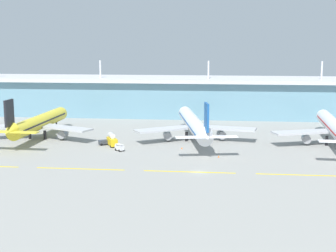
% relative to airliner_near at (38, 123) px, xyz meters
% --- Properties ---
extents(ground_plane, '(600.00, 600.00, 0.00)m').
position_rel_airliner_near_xyz_m(ground_plane, '(67.11, -44.61, -6.44)').
color(ground_plane, gray).
extents(terminal_building, '(288.00, 34.00, 29.16)m').
position_rel_airliner_near_xyz_m(terminal_building, '(67.11, 66.63, 3.84)').
color(terminal_building, '#6693A8').
rests_on(terminal_building, ground).
extents(airliner_near, '(48.77, 59.18, 18.90)m').
position_rel_airliner_near_xyz_m(airliner_near, '(0.00, 0.00, 0.00)').
color(airliner_near, yellow).
rests_on(airliner_near, ground).
extents(airliner_middle, '(47.95, 69.97, 18.90)m').
position_rel_airliner_near_xyz_m(airliner_middle, '(63.02, 3.19, 0.01)').
color(airliner_middle, white).
rests_on(airliner_middle, ground).
extents(airliner_far, '(48.73, 69.10, 18.90)m').
position_rel_airliner_near_xyz_m(airliner_far, '(116.95, -0.28, 0.01)').
color(airliner_far, white).
rests_on(airliner_far, ground).
extents(taxiway_stripe_mid_west, '(28.00, 0.70, 0.04)m').
position_rel_airliner_near_xyz_m(taxiway_stripe_mid_west, '(30.11, -44.64, -6.42)').
color(taxiway_stripe_mid_west, yellow).
rests_on(taxiway_stripe_mid_west, ground).
extents(taxiway_stripe_centre, '(28.00, 0.70, 0.04)m').
position_rel_airliner_near_xyz_m(taxiway_stripe_centre, '(64.11, -44.64, -6.42)').
color(taxiway_stripe_centre, yellow).
rests_on(taxiway_stripe_centre, ground).
extents(taxiway_stripe_mid_east, '(28.00, 0.70, 0.04)m').
position_rel_airliner_near_xyz_m(taxiway_stripe_mid_east, '(98.11, -44.64, -6.42)').
color(taxiway_stripe_mid_east, yellow).
rests_on(taxiway_stripe_mid_east, ground).
extents(fuel_truck, '(5.52, 7.61, 4.95)m').
position_rel_airliner_near_xyz_m(fuel_truck, '(32.72, -10.81, -4.18)').
color(fuel_truck, gold).
rests_on(fuel_truck, ground).
extents(baggage_cart, '(3.79, 3.84, 2.48)m').
position_rel_airliner_near_xyz_m(baggage_cart, '(37.23, -18.88, -5.18)').
color(baggage_cart, silver).
rests_on(baggage_cart, ground).
extents(pushback_tug, '(5.01, 4.22, 1.85)m').
position_rel_airliner_near_xyz_m(pushback_tug, '(29.48, -9.23, -5.34)').
color(pushback_tug, '#333842').
rests_on(pushback_tug, ground).
extents(safety_cone_left_wingtip, '(0.56, 0.56, 0.70)m').
position_rel_airliner_near_xyz_m(safety_cone_left_wingtip, '(72.92, -25.01, -6.09)').
color(safety_cone_left_wingtip, orange).
rests_on(safety_cone_left_wingtip, ground).
extents(safety_cone_nose_front, '(0.56, 0.56, 0.70)m').
position_rel_airliner_near_xyz_m(safety_cone_nose_front, '(59.43, -13.18, -6.09)').
color(safety_cone_nose_front, orange).
rests_on(safety_cone_nose_front, ground).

